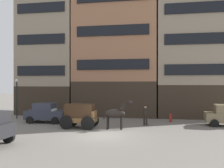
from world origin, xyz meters
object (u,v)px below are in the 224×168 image
sedan_dark (46,113)px  pedestrian_officer (145,114)px  cargo_wagon (80,114)px  streetlamp_curbside (17,93)px  fire_hydrant_curbside (171,118)px  draft_horse (116,113)px

sedan_dark → pedestrian_officer: (9.26, -0.03, 0.07)m
cargo_wagon → sedan_dark: bearing=152.4°
streetlamp_curbside → fire_hydrant_curbside: streetlamp_curbside is taller
cargo_wagon → streetlamp_curbside: 8.96m
cargo_wagon → sedan_dark: 4.53m
cargo_wagon → streetlamp_curbside: streetlamp_curbside is taller
cargo_wagon → sedan_dark: (-4.01, 2.10, -0.23)m
cargo_wagon → fire_hydrant_curbside: 8.62m
sedan_dark → pedestrian_officer: size_ratio=2.08×
cargo_wagon → pedestrian_officer: cargo_wagon is taller
draft_horse → pedestrian_officer: (2.31, 2.07, -0.29)m
draft_horse → streetlamp_curbside: 11.65m
draft_horse → streetlamp_curbside: streetlamp_curbside is taller
streetlamp_curbside → pedestrian_officer: bearing=-7.3°
cargo_wagon → draft_horse: 2.95m
sedan_dark → pedestrian_officer: bearing=-0.2°
pedestrian_officer → fire_hydrant_curbside: pedestrian_officer is taller
draft_horse → streetlamp_curbside: (-10.93, 3.77, 1.40)m
pedestrian_officer → streetlamp_curbside: 13.46m
sedan_dark → streetlamp_curbside: 4.66m
pedestrian_officer → streetlamp_curbside: size_ratio=0.44×
sedan_dark → fire_hydrant_curbside: 11.75m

